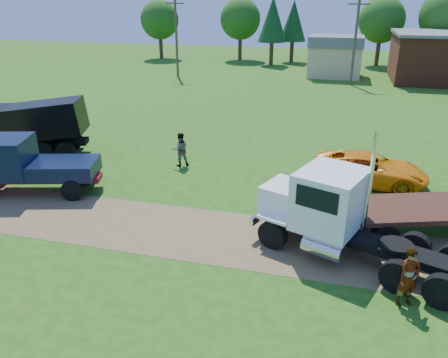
% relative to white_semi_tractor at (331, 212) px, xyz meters
% --- Properties ---
extents(ground, '(140.00, 140.00, 0.00)m').
position_rel_white_semi_tractor_xyz_m(ground, '(-4.99, -0.07, -1.63)').
color(ground, '#1C5512').
rests_on(ground, ground).
extents(dirt_track, '(120.00, 4.20, 0.01)m').
position_rel_white_semi_tractor_xyz_m(dirt_track, '(-4.99, -0.07, -1.62)').
color(dirt_track, brown).
rests_on(dirt_track, ground).
extents(white_semi_tractor, '(7.99, 5.05, 4.77)m').
position_rel_white_semi_tractor_xyz_m(white_semi_tractor, '(0.00, 0.00, 0.00)').
color(white_semi_tractor, black).
rests_on(white_semi_tractor, ground).
extents(black_dump_truck, '(7.98, 4.55, 3.40)m').
position_rel_white_semi_tractor_xyz_m(black_dump_truck, '(-18.18, 6.52, 0.24)').
color(black_dump_truck, black).
rests_on(black_dump_truck, ground).
extents(navy_truck, '(6.55, 3.77, 2.79)m').
position_rel_white_semi_tractor_xyz_m(navy_truck, '(-14.57, 1.70, -0.20)').
color(navy_truck, maroon).
rests_on(navy_truck, ground).
extents(orange_pickup, '(5.91, 3.09, 1.59)m').
position_rel_white_semi_tractor_xyz_m(orange_pickup, '(1.78, 7.10, -0.84)').
color(orange_pickup, orange).
rests_on(orange_pickup, ground).
extents(flatbed_trailer, '(8.87, 5.18, 2.18)m').
position_rel_white_semi_tractor_xyz_m(flatbed_trailer, '(4.23, 2.54, -0.70)').
color(flatbed_trailer, '#321A0F').
rests_on(flatbed_trailer, ground).
extents(spectator_a, '(0.88, 0.80, 2.01)m').
position_rel_white_semi_tractor_xyz_m(spectator_a, '(2.49, -2.67, -0.62)').
color(spectator_a, '#999999').
rests_on(spectator_a, ground).
extents(spectator_b, '(1.18, 1.10, 1.94)m').
position_rel_white_semi_tractor_xyz_m(spectator_b, '(-8.52, 7.06, -0.66)').
color(spectator_b, '#999999').
rests_on(spectator_b, ground).
extents(tan_shed, '(6.20, 5.40, 4.70)m').
position_rel_white_semi_tractor_xyz_m(tan_shed, '(-0.99, 39.93, 0.79)').
color(tan_shed, tan).
rests_on(tan_shed, ground).
extents(utility_poles, '(42.20, 0.28, 9.00)m').
position_rel_white_semi_tractor_xyz_m(utility_poles, '(1.01, 34.93, 3.08)').
color(utility_poles, '#493829').
rests_on(utility_poles, ground).
extents(tree_row, '(59.10, 12.28, 11.73)m').
position_rel_white_semi_tractor_xyz_m(tree_row, '(4.65, 48.70, 4.96)').
color(tree_row, '#392917').
rests_on(tree_row, ground).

